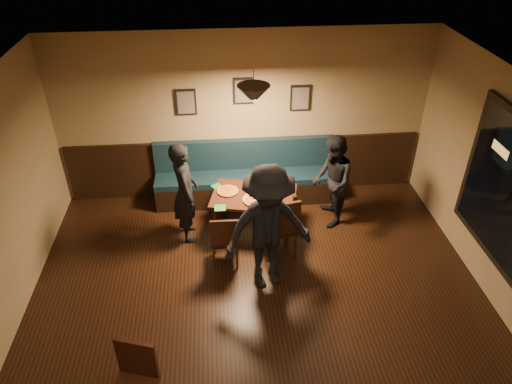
% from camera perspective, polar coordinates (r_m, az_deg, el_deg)
% --- Properties ---
extents(floor, '(7.00, 7.00, 0.00)m').
position_cam_1_polar(floor, '(5.80, 1.27, -18.95)').
color(floor, black).
rests_on(floor, ground).
extents(ceiling, '(7.00, 7.00, 0.00)m').
position_cam_1_polar(ceiling, '(3.96, 1.77, 6.45)').
color(ceiling, silver).
rests_on(ceiling, ground).
extents(wall_back, '(6.00, 0.00, 6.00)m').
position_cam_1_polar(wall_back, '(7.71, -1.48, 9.05)').
color(wall_back, '#8C704F').
rests_on(wall_back, ground).
extents(wainscot, '(5.88, 0.06, 1.00)m').
position_cam_1_polar(wainscot, '(8.10, -1.38, 3.17)').
color(wainscot, black).
rests_on(wainscot, ground).
extents(booth_bench, '(3.00, 0.60, 1.00)m').
position_cam_1_polar(booth_bench, '(7.87, -1.24, 2.17)').
color(booth_bench, '#0F232D').
rests_on(booth_bench, ground).
extents(picture_left, '(0.32, 0.04, 0.42)m').
position_cam_1_polar(picture_left, '(7.56, -8.44, 10.67)').
color(picture_left, black).
rests_on(picture_left, wall_back).
extents(picture_center, '(0.32, 0.04, 0.42)m').
position_cam_1_polar(picture_center, '(7.51, -1.52, 12.08)').
color(picture_center, black).
rests_on(picture_center, wall_back).
extents(picture_right, '(0.32, 0.04, 0.42)m').
position_cam_1_polar(picture_right, '(7.67, 5.35, 11.22)').
color(picture_right, black).
rests_on(picture_right, wall_back).
extents(pendant_lamp, '(0.44, 0.44, 0.25)m').
position_cam_1_polar(pendant_lamp, '(6.30, -0.30, 11.67)').
color(pendant_lamp, black).
rests_on(pendant_lamp, ceiling).
extents(dining_table, '(1.39, 1.05, 0.66)m').
position_cam_1_polar(dining_table, '(7.24, -0.25, -2.54)').
color(dining_table, black).
rests_on(dining_table, floor).
extents(chair_near_left, '(0.39, 0.39, 0.85)m').
position_cam_1_polar(chair_near_left, '(6.63, -3.77, -5.52)').
color(chair_near_left, black).
rests_on(chair_near_left, floor).
extents(chair_near_right, '(0.54, 0.54, 1.04)m').
position_cam_1_polar(chair_near_right, '(6.69, 2.76, -4.06)').
color(chair_near_right, '#321A0D').
rests_on(chair_near_right, floor).
extents(diner_left, '(0.46, 0.63, 1.59)m').
position_cam_1_polar(diner_left, '(6.95, -8.54, -0.05)').
color(diner_left, black).
rests_on(diner_left, floor).
extents(diner_right, '(0.61, 0.76, 1.49)m').
position_cam_1_polar(diner_right, '(7.30, 9.15, 1.25)').
color(diner_right, black).
rests_on(diner_right, floor).
extents(diner_front, '(1.31, 0.95, 1.81)m').
position_cam_1_polar(diner_front, '(6.00, 1.47, -4.50)').
color(diner_front, black).
rests_on(diner_front, floor).
extents(pizza_a, '(0.37, 0.37, 0.04)m').
position_cam_1_polar(pizza_a, '(7.12, -3.43, 0.13)').
color(pizza_a, orange).
rests_on(pizza_a, dining_table).
extents(pizza_b, '(0.45, 0.45, 0.04)m').
position_cam_1_polar(pizza_b, '(6.92, -0.11, -0.90)').
color(pizza_b, '#C57925').
rests_on(pizza_b, dining_table).
extents(pizza_c, '(0.39, 0.39, 0.04)m').
position_cam_1_polar(pizza_c, '(7.24, 2.94, 0.78)').
color(pizza_c, gold).
rests_on(pizza_c, dining_table).
extents(soda_glass, '(0.07, 0.07, 0.14)m').
position_cam_1_polar(soda_glass, '(6.85, 4.67, -0.97)').
color(soda_glass, black).
rests_on(soda_glass, dining_table).
extents(tabasco_bottle, '(0.03, 0.03, 0.13)m').
position_cam_1_polar(tabasco_bottle, '(7.06, 3.53, 0.23)').
color(tabasco_bottle, '#930404').
rests_on(tabasco_bottle, dining_table).
extents(napkin_a, '(0.19, 0.19, 0.01)m').
position_cam_1_polar(napkin_a, '(7.27, -4.77, 0.70)').
color(napkin_a, '#1B6727').
rests_on(napkin_a, dining_table).
extents(napkin_b, '(0.17, 0.17, 0.01)m').
position_cam_1_polar(napkin_b, '(6.80, -4.35, -1.91)').
color(napkin_b, '#207926').
rests_on(napkin_b, dining_table).
extents(cutlery_set, '(0.18, 0.10, 0.00)m').
position_cam_1_polar(cutlery_set, '(6.74, 0.25, -2.13)').
color(cutlery_set, silver).
rests_on(cutlery_set, dining_table).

